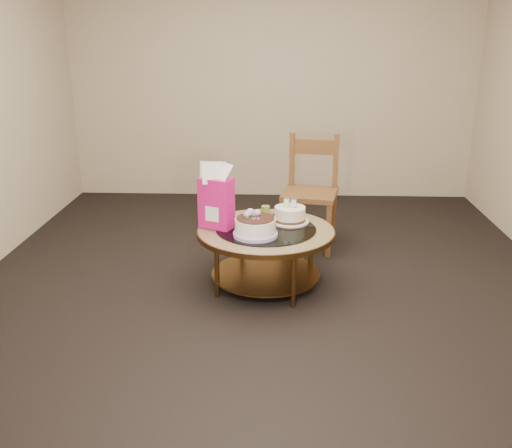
{
  "coord_description": "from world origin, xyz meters",
  "views": [
    {
      "loc": [
        0.09,
        -3.95,
        1.85
      ],
      "look_at": [
        -0.07,
        0.02,
        0.49
      ],
      "focal_mm": 40.0,
      "sensor_mm": 36.0,
      "label": 1
    }
  ],
  "objects_px": {
    "coffee_table": "(266,239)",
    "decorated_cake": "(255,228)",
    "gift_bag": "(216,196)",
    "dining_chair": "(310,192)",
    "cream_cake": "(290,215)"
  },
  "relations": [
    {
      "from": "decorated_cake",
      "to": "cream_cake",
      "type": "xyz_separation_m",
      "value": [
        0.25,
        0.32,
        -0.0
      ]
    },
    {
      "from": "dining_chair",
      "to": "cream_cake",
      "type": "bearing_deg",
      "value": -94.44
    },
    {
      "from": "decorated_cake",
      "to": "gift_bag",
      "type": "distance_m",
      "value": 0.38
    },
    {
      "from": "cream_cake",
      "to": "gift_bag",
      "type": "bearing_deg",
      "value": -151.97
    },
    {
      "from": "decorated_cake",
      "to": "dining_chair",
      "type": "distance_m",
      "value": 1.12
    },
    {
      "from": "decorated_cake",
      "to": "cream_cake",
      "type": "relative_size",
      "value": 1.09
    },
    {
      "from": "coffee_table",
      "to": "decorated_cake",
      "type": "xyz_separation_m",
      "value": [
        -0.07,
        -0.16,
        0.14
      ]
    },
    {
      "from": "cream_cake",
      "to": "dining_chair",
      "type": "height_order",
      "value": "dining_chair"
    },
    {
      "from": "coffee_table",
      "to": "decorated_cake",
      "type": "height_order",
      "value": "decorated_cake"
    },
    {
      "from": "coffee_table",
      "to": "cream_cake",
      "type": "relative_size",
      "value": 3.51
    },
    {
      "from": "gift_bag",
      "to": "dining_chair",
      "type": "relative_size",
      "value": 0.49
    },
    {
      "from": "coffee_table",
      "to": "dining_chair",
      "type": "height_order",
      "value": "dining_chair"
    },
    {
      "from": "cream_cake",
      "to": "gift_bag",
      "type": "height_order",
      "value": "gift_bag"
    },
    {
      "from": "gift_bag",
      "to": "dining_chair",
      "type": "distance_m",
      "value": 1.14
    },
    {
      "from": "cream_cake",
      "to": "dining_chair",
      "type": "distance_m",
      "value": 0.74
    }
  ]
}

